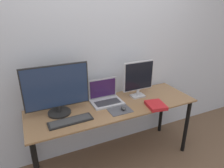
{
  "coord_description": "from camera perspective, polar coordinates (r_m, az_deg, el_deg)",
  "views": [
    {
      "loc": [
        -0.85,
        -1.48,
        1.83
      ],
      "look_at": [
        -0.02,
        0.33,
        1.01
      ],
      "focal_mm": 32.0,
      "sensor_mm": 36.0,
      "label": 1
    }
  ],
  "objects": [
    {
      "name": "wall_back",
      "position": [
        2.38,
        -3.18,
        8.21
      ],
      "size": [
        7.0,
        0.05,
        2.5
      ],
      "color": "silver",
      "rests_on": "ground_plane"
    },
    {
      "name": "mousepad",
      "position": [
        2.15,
        2.21,
        -7.42
      ],
      "size": [
        0.24,
        0.19,
        0.0
      ],
      "color": "#47474C",
      "rests_on": "desk"
    },
    {
      "name": "laptop",
      "position": [
        2.3,
        -1.95,
        -3.57
      ],
      "size": [
        0.35,
        0.25,
        0.26
      ],
      "color": "#ADADB2",
      "rests_on": "desk"
    },
    {
      "name": "monitor_right",
      "position": [
        2.37,
        7.58,
        1.72
      ],
      "size": [
        0.39,
        0.11,
        0.44
      ],
      "color": "#B2B2B7",
      "rests_on": "desk"
    },
    {
      "name": "mouse",
      "position": [
        2.14,
        3.23,
        -6.96
      ],
      "size": [
        0.05,
        0.07,
        0.04
      ],
      "color": "#333333",
      "rests_on": "mousepad"
    },
    {
      "name": "keyboard",
      "position": [
        1.99,
        -11.72,
        -10.32
      ],
      "size": [
        0.43,
        0.15,
        0.02
      ],
      "color": "black",
      "rests_on": "desk"
    },
    {
      "name": "book",
      "position": [
        2.26,
        12.41,
        -5.94
      ],
      "size": [
        0.22,
        0.25,
        0.04
      ],
      "color": "red",
      "rests_on": "desk"
    },
    {
      "name": "desk",
      "position": [
        2.3,
        0.6,
        -8.35
      ],
      "size": [
        1.89,
        0.6,
        0.76
      ],
      "color": "olive",
      "rests_on": "ground_plane"
    },
    {
      "name": "monitor_left",
      "position": [
        2.05,
        -15.47,
        -1.66
      ],
      "size": [
        0.65,
        0.24,
        0.52
      ],
      "color": "black",
      "rests_on": "desk"
    }
  ]
}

